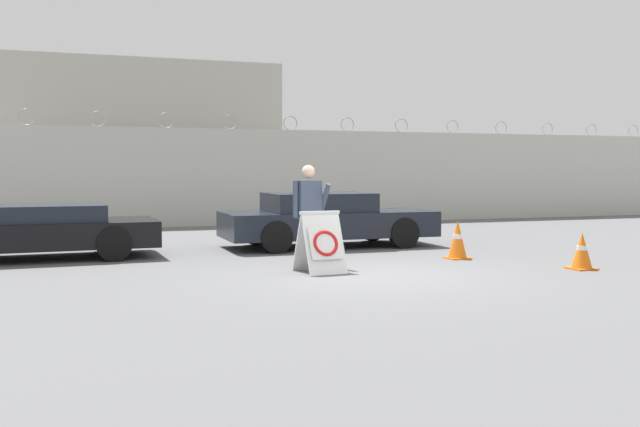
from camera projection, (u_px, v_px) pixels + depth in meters
name	position (u px, v px, depth m)	size (l,w,h in m)	color
ground_plane	(372.00, 275.00, 11.77)	(90.00, 90.00, 0.00)	#5B5B5E
perimeter_wall	(230.00, 177.00, 22.18)	(36.00, 0.30, 3.46)	beige
building_block	(136.00, 144.00, 25.96)	(9.26, 6.47, 5.34)	#B2ADA3
barricade_sign	(321.00, 242.00, 11.99)	(0.75, 0.87, 1.05)	white
security_guard	(308.00, 210.00, 12.70)	(0.70, 0.37, 1.82)	#514C42
traffic_cone_near	(458.00, 240.00, 13.88)	(0.42, 0.42, 0.76)	orange
traffic_cone_mid	(582.00, 251.00, 12.41)	(0.42, 0.42, 0.65)	orange
parked_car_front_coupe	(35.00, 230.00, 13.80)	(4.74, 2.14, 1.06)	black
parked_car_rear_sedan	(326.00, 219.00, 16.03)	(4.72, 1.98, 1.22)	black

